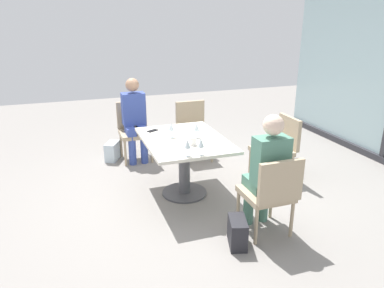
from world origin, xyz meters
TOP-DOWN VIEW (x-y plane):
  - ground_plane at (0.00, 0.00)m, footprint 12.00×12.00m
  - dining_table_main at (0.00, 0.00)m, footprint 1.28×0.95m
  - chair_side_end at (-1.44, -0.35)m, footprint 0.50×0.46m
  - chair_far_right at (1.16, 0.52)m, footprint 0.50×0.46m
  - chair_near_window at (0.00, 1.32)m, footprint 0.46×0.51m
  - chair_far_left at (-1.16, 0.52)m, footprint 0.50×0.46m
  - person_side_end at (-1.33, -0.35)m, footprint 0.39×0.34m
  - person_far_right at (1.05, 0.52)m, footprint 0.39×0.34m
  - wine_glass_0 at (0.56, -0.14)m, footprint 0.07×0.07m
  - wine_glass_1 at (0.01, 0.15)m, footprint 0.07×0.07m
  - wine_glass_2 at (-0.09, -0.13)m, footprint 0.07×0.07m
  - wine_glass_3 at (0.57, -0.00)m, footprint 0.07×0.07m
  - coffee_cup at (0.25, 0.03)m, footprint 0.08×0.08m
  - cell_phone_on_table at (-0.42, -0.29)m, footprint 0.13×0.16m
  - handbag_0 at (-1.46, -0.70)m, footprint 0.34×0.28m
  - handbag_1 at (1.21, 0.15)m, footprint 0.33×0.24m

SIDE VIEW (x-z plane):
  - ground_plane at x=0.00m, z-range 0.00..0.00m
  - handbag_0 at x=-1.46m, z-range 0.00..0.28m
  - handbag_1 at x=1.21m, z-range 0.00..0.28m
  - chair_side_end at x=-1.44m, z-range 0.06..0.93m
  - chair_far_right at x=1.16m, z-range 0.06..0.93m
  - chair_near_window at x=0.00m, z-range 0.06..0.93m
  - chair_far_left at x=-1.16m, z-range 0.06..0.93m
  - dining_table_main at x=0.00m, z-range 0.19..0.92m
  - person_side_end at x=-1.33m, z-range 0.07..1.33m
  - person_far_right at x=1.05m, z-range 0.07..1.33m
  - cell_phone_on_table at x=-0.42m, z-range 0.73..0.74m
  - coffee_cup at x=0.25m, z-range 0.73..0.82m
  - wine_glass_0 at x=0.56m, z-range 0.77..0.95m
  - wine_glass_1 at x=0.01m, z-range 0.77..0.95m
  - wine_glass_2 at x=-0.09m, z-range 0.77..0.95m
  - wine_glass_3 at x=0.57m, z-range 0.77..0.95m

